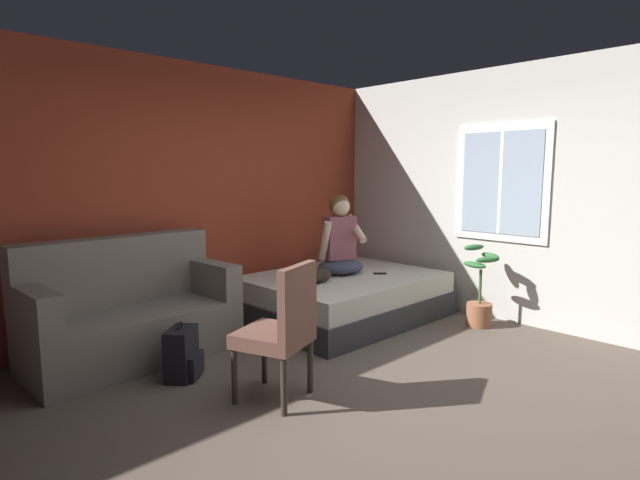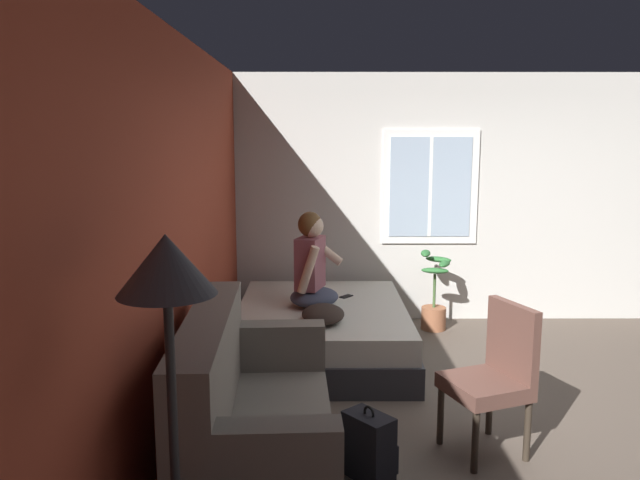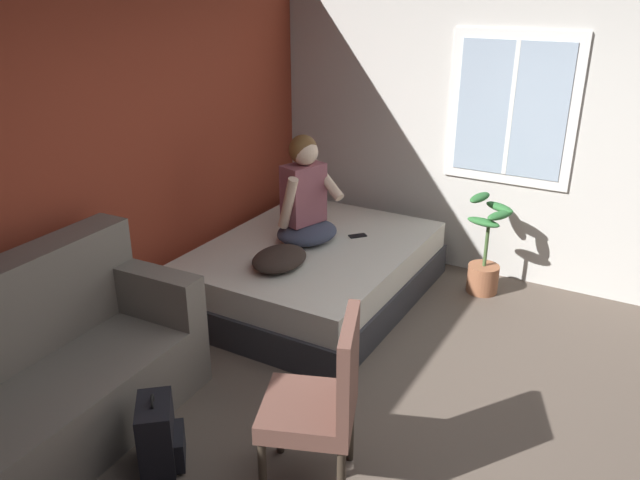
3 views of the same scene
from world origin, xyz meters
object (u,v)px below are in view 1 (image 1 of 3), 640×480
throw_pillow (311,275)px  potted_plant (480,298)px  cell_phone (380,273)px  backpack (183,354)px  couch (130,314)px  person_seated (340,242)px  side_chair (282,327)px  bed (344,296)px

throw_pillow → potted_plant: (1.30, -1.19, -0.25)m
cell_phone → backpack: bearing=-48.3°
couch → potted_plant: couch is taller
person_seated → side_chair: bearing=-146.8°
throw_pillow → backpack: bearing=-170.6°
side_chair → bed: bearing=31.6°
backpack → person_seated: bearing=9.6°
side_chair → person_seated: 2.19m
bed → side_chair: (-1.78, -1.10, 0.30)m
side_chair → cell_phone: bearing=22.1°
cell_phone → potted_plant: bearing=67.2°
bed → backpack: (-2.10, -0.27, -0.04)m
backpack → potted_plant: bearing=-17.7°
throw_pillow → cell_phone: (0.83, -0.23, -0.07)m
couch → potted_plant: 3.43m
throw_pillow → cell_phone: throw_pillow is taller
couch → side_chair: couch is taller
throw_pillow → side_chair: bearing=-139.6°
couch → person_seated: size_ratio=1.98×
potted_plant → cell_phone: bearing=116.3°
couch → person_seated: 2.31m
side_chair → cell_phone: size_ratio=6.81×
person_seated → potted_plant: 1.59m
person_seated → throw_pillow: bearing=-169.8°
side_chair → cell_phone: 2.28m
bed → throw_pillow: size_ratio=4.27×
side_chair → backpack: size_ratio=2.14×
couch → backpack: size_ratio=3.78×
person_seated → cell_phone: 0.57m
couch → potted_plant: bearing=-28.5°
couch → person_seated: (2.24, -0.35, 0.44)m
bed → couch: 2.26m
bed → person_seated: (0.03, 0.09, 0.60)m
backpack → potted_plant: size_ratio=0.54×
backpack → couch: bearing=98.6°
couch → cell_phone: size_ratio=12.04×
couch → side_chair: bearing=-74.4°
cell_phone → potted_plant: 1.08m
couch → throw_pillow: size_ratio=3.61×
side_chair → potted_plant: bearing=-2.2°
bed → cell_phone: (0.33, -0.24, 0.25)m
person_seated → backpack: size_ratio=1.91×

